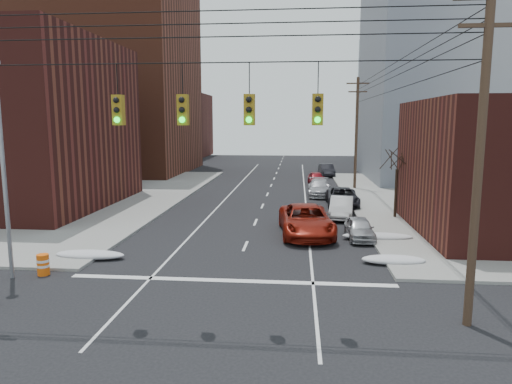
% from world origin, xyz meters
% --- Properties ---
extents(ground, '(160.00, 160.00, 0.00)m').
position_xyz_m(ground, '(0.00, 0.00, 0.00)').
color(ground, black).
rests_on(ground, ground).
extents(building_brick_tall, '(24.00, 20.00, 30.00)m').
position_xyz_m(building_brick_tall, '(-24.00, 48.00, 15.00)').
color(building_brick_tall, brown).
rests_on(building_brick_tall, ground).
extents(building_brick_far, '(22.00, 18.00, 12.00)m').
position_xyz_m(building_brick_far, '(-26.00, 74.00, 6.00)').
color(building_brick_far, '#4B1B16').
rests_on(building_brick_far, ground).
extents(building_office, '(22.00, 20.00, 25.00)m').
position_xyz_m(building_office, '(22.00, 44.00, 12.50)').
color(building_office, gray).
rests_on(building_office, ground).
extents(building_glass, '(20.00, 18.00, 22.00)m').
position_xyz_m(building_glass, '(24.00, 70.00, 11.00)').
color(building_glass, gray).
rests_on(building_glass, ground).
extents(utility_pole_right, '(2.20, 0.28, 11.00)m').
position_xyz_m(utility_pole_right, '(8.50, 3.00, 5.78)').
color(utility_pole_right, '#473323').
rests_on(utility_pole_right, ground).
extents(utility_pole_far, '(2.20, 0.28, 11.00)m').
position_xyz_m(utility_pole_far, '(8.50, 34.00, 5.78)').
color(utility_pole_far, '#473323').
rests_on(utility_pole_far, ground).
extents(traffic_signals, '(17.00, 0.42, 2.02)m').
position_xyz_m(traffic_signals, '(0.10, 2.97, 7.17)').
color(traffic_signals, black).
rests_on(traffic_signals, ground).
extents(street_light, '(0.44, 0.44, 9.32)m').
position_xyz_m(street_light, '(-9.50, 6.00, 5.54)').
color(street_light, gray).
rests_on(street_light, ground).
extents(bare_tree, '(2.09, 2.20, 4.93)m').
position_xyz_m(bare_tree, '(9.59, 20.00, 2.32)').
color(bare_tree, black).
rests_on(bare_tree, ground).
extents(snow_nw, '(3.50, 1.08, 0.42)m').
position_xyz_m(snow_nw, '(-7.40, 9.00, 0.21)').
color(snow_nw, silver).
rests_on(snow_nw, ground).
extents(snow_ne, '(3.00, 1.08, 0.42)m').
position_xyz_m(snow_ne, '(7.40, 9.50, 0.21)').
color(snow_ne, silver).
rests_on(snow_ne, ground).
extents(snow_east_far, '(4.00, 1.08, 0.42)m').
position_xyz_m(snow_east_far, '(7.40, 14.00, 0.21)').
color(snow_east_far, silver).
rests_on(snow_east_far, ground).
extents(red_pickup, '(3.56, 6.67, 1.78)m').
position_xyz_m(red_pickup, '(3.33, 14.80, 0.89)').
color(red_pickup, maroon).
rests_on(red_pickup, ground).
extents(parked_car_a, '(1.59, 3.72, 1.25)m').
position_xyz_m(parked_car_a, '(6.40, 14.16, 0.63)').
color(parked_car_a, '#A9A9AD').
rests_on(parked_car_a, ground).
extents(parked_car_b, '(2.10, 4.57, 1.45)m').
position_xyz_m(parked_car_b, '(5.91, 20.08, 0.73)').
color(parked_car_b, silver).
rests_on(parked_car_b, ground).
extents(parked_car_c, '(2.49, 5.30, 1.46)m').
position_xyz_m(parked_car_c, '(6.40, 24.60, 0.73)').
color(parked_car_c, black).
rests_on(parked_car_c, ground).
extents(parked_car_d, '(2.13, 5.12, 1.48)m').
position_xyz_m(parked_car_d, '(4.80, 29.59, 0.74)').
color(parked_car_d, '#A7A6AB').
rests_on(parked_car_d, ground).
extents(parked_car_e, '(1.94, 4.14, 1.37)m').
position_xyz_m(parked_car_e, '(4.80, 37.17, 0.69)').
color(parked_car_e, maroon).
rests_on(parked_car_e, ground).
extents(parked_car_f, '(1.98, 4.65, 1.49)m').
position_xyz_m(parked_car_f, '(6.37, 45.13, 0.75)').
color(parked_car_f, black).
rests_on(parked_car_f, ground).
extents(lot_car_a, '(4.17, 1.74, 1.34)m').
position_xyz_m(lot_car_a, '(-14.44, 18.69, 0.82)').
color(lot_car_a, silver).
rests_on(lot_car_a, sidewalk_nw).
extents(lot_car_b, '(5.43, 3.65, 1.38)m').
position_xyz_m(lot_car_b, '(-14.83, 28.52, 0.84)').
color(lot_car_b, '#9D9EA2').
rests_on(lot_car_b, sidewalk_nw).
extents(lot_car_c, '(5.22, 3.06, 1.42)m').
position_xyz_m(lot_car_c, '(-18.10, 18.73, 0.86)').
color(lot_car_c, black).
rests_on(lot_car_c, sidewalk_nw).
extents(lot_car_d, '(3.76, 1.54, 1.28)m').
position_xyz_m(lot_car_d, '(-18.97, 26.04, 0.79)').
color(lot_car_d, '#A1A1A6').
rests_on(lot_car_d, sidewalk_nw).
extents(construction_barrel, '(0.62, 0.62, 0.94)m').
position_xyz_m(construction_barrel, '(-8.36, 6.50, 0.48)').
color(construction_barrel, '#F25C0C').
rests_on(construction_barrel, ground).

